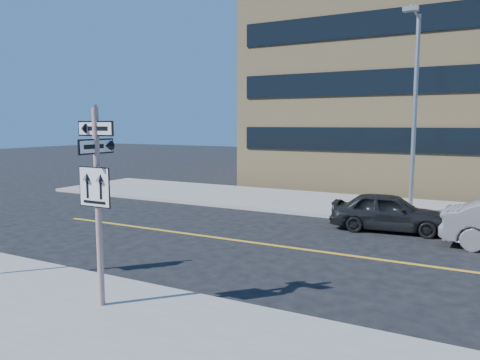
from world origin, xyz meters
The scene contains 5 objects.
ground centered at (0.00, 0.00, 0.00)m, with size 120.00×120.00×0.00m, color black.
sign_pole centered at (0.00, -2.51, 2.44)m, with size 0.92×0.92×4.06m.
parked_car_a centered at (3.71, 7.85, 0.69)m, with size 4.07×1.64×1.39m, color black.
streetlight_a centered at (4.00, 10.76, 4.76)m, with size 0.55×2.25×8.00m.
building_brick centered at (2.00, 25.00, 9.00)m, with size 18.00×18.00×18.00m, color tan.
Camera 1 is at (6.88, -9.25, 3.84)m, focal length 35.00 mm.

